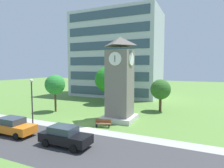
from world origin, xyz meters
name	(u,v)px	position (x,y,z in m)	size (l,w,h in m)	color
ground_plane	(85,124)	(0.00, 0.00, 0.00)	(160.00, 160.00, 0.00)	#567F38
street_asphalt	(48,143)	(0.00, -6.03, 0.00)	(120.00, 7.20, 0.01)	#38383A
kerb_strip	(77,128)	(0.00, -1.63, 0.00)	(120.00, 1.60, 0.01)	#9E9E99
office_building	(117,55)	(-5.89, 23.65, 9.60)	(19.88, 11.78, 19.20)	#B7BCC6
clock_tower	(120,84)	(3.03, 3.30, 4.61)	(3.83, 3.83, 10.33)	slate
park_bench	(103,123)	(2.38, -0.09, 0.46)	(1.86, 0.89, 0.88)	brown
street_lamp	(32,97)	(-5.07, -2.94, 3.36)	(0.36, 0.36, 5.35)	#333338
tree_streetside	(107,80)	(-3.09, 12.45, 4.45)	(4.55, 4.55, 6.74)	#513823
tree_by_building	(55,85)	(-7.53, 3.73, 4.06)	(2.96, 2.96, 5.56)	#513823
tree_near_tower	(161,90)	(6.77, 10.41, 3.31)	(3.02, 3.02, 4.84)	#513823
parked_car_orange	(13,126)	(-4.64, -5.81, 0.86)	(4.63, 2.01, 1.69)	orange
parked_car_black	(65,136)	(1.76, -5.92, 0.86)	(4.49, 1.95, 1.69)	black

